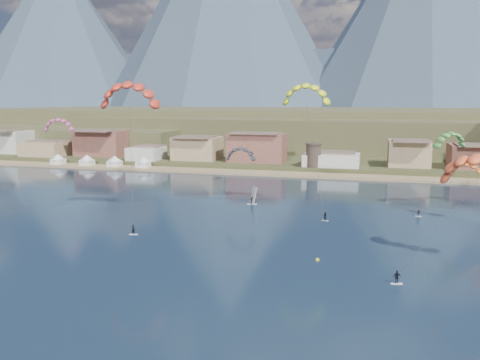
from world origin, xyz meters
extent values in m
plane|color=black|center=(0.00, 0.00, 0.00)|extent=(2400.00, 2400.00, 0.00)
cube|color=tan|center=(0.00, 106.00, 0.25)|extent=(2200.00, 12.00, 0.90)
cube|color=#4B4A29|center=(0.00, 560.00, 0.00)|extent=(2200.00, 900.00, 4.00)
cube|color=brown|center=(-200.00, 200.00, 7.00)|extent=(280.00, 130.00, 10.00)
cube|color=brown|center=(40.00, 220.00, 9.50)|extent=(320.00, 150.00, 15.00)
cube|color=brown|center=(-40.00, 260.00, 11.00)|extent=(380.00, 170.00, 18.00)
cone|color=#304151|center=(-560.00, 780.00, 152.00)|extent=(400.00, 400.00, 300.00)
cone|color=#304151|center=(-240.00, 820.00, 202.00)|extent=(460.00, 460.00, 400.00)
cone|color=#304151|center=(100.00, 840.00, 182.00)|extent=(440.00, 440.00, 360.00)
cube|color=#304151|center=(0.00, 900.00, 57.00)|extent=(2000.00, 200.00, 110.00)
cylinder|color=#47382D|center=(5.00, 114.00, 6.00)|extent=(5.20, 5.20, 8.00)
cylinder|color=#47382D|center=(5.00, 114.00, 10.30)|extent=(5.82, 5.82, 0.60)
cube|color=white|center=(-95.00, 106.00, 1.70)|extent=(4.50, 4.50, 2.00)
pyramid|color=white|center=(-95.00, 106.00, 4.70)|extent=(6.40, 6.40, 2.00)
cube|color=white|center=(-82.00, 106.00, 1.70)|extent=(4.50, 4.50, 2.00)
pyramid|color=white|center=(-82.00, 106.00, 4.70)|extent=(6.40, 6.40, 2.00)
cube|color=white|center=(-70.00, 106.00, 1.70)|extent=(4.50, 4.50, 2.00)
pyramid|color=white|center=(-70.00, 106.00, 4.70)|extent=(6.40, 6.40, 2.00)
cube|color=white|center=(-58.00, 106.00, 1.70)|extent=(4.50, 4.50, 2.00)
pyramid|color=white|center=(-58.00, 106.00, 4.70)|extent=(6.40, 6.40, 2.00)
cube|color=silver|center=(-18.79, 22.27, 0.06)|extent=(1.72, 0.72, 0.11)
imported|color=black|center=(-18.79, 22.27, 1.07)|extent=(0.76, 0.55, 1.92)
cylinder|color=#262626|center=(-22.59, 29.71, 12.83)|extent=(0.05, 0.05, 28.61)
cube|color=silver|center=(16.03, 43.20, 0.05)|extent=(1.57, 0.98, 0.10)
imported|color=black|center=(16.03, 43.20, 0.97)|extent=(1.03, 0.92, 1.74)
cylinder|color=#262626|center=(12.93, 49.06, 13.02)|extent=(0.05, 0.05, 27.26)
cube|color=silver|center=(29.38, 8.60, 0.05)|extent=(1.71, 0.86, 0.11)
imported|color=black|center=(29.38, 8.60, 1.05)|extent=(1.18, 0.70, 1.89)
cylinder|color=#262626|center=(35.37, 15.42, 6.93)|extent=(0.05, 0.05, 21.47)
cube|color=silver|center=(35.91, 52.49, 0.04)|extent=(1.37, 0.66, 0.09)
imported|color=black|center=(35.91, 52.49, 0.85)|extent=(1.08, 0.76, 1.52)
cylinder|color=#262626|center=(39.28, 57.20, 7.93)|extent=(0.05, 0.05, 18.12)
cylinder|color=#262626|center=(-63.42, 59.56, 8.60)|extent=(0.04, 0.04, 18.43)
cylinder|color=#262626|center=(-7.61, 56.79, 5.33)|extent=(0.04, 0.04, 12.85)
cylinder|color=#262626|center=(45.07, 47.37, 4.83)|extent=(0.04, 0.04, 12.09)
cube|color=silver|center=(-3.25, 55.43, 0.06)|extent=(2.55, 0.82, 0.13)
imported|color=black|center=(-3.25, 55.43, 1.03)|extent=(0.91, 0.61, 1.81)
cube|color=white|center=(-2.83, 55.43, 2.33)|extent=(1.07, 2.77, 4.33)
sphere|color=#FCF31A|center=(17.39, 16.06, 0.11)|extent=(0.61, 0.61, 0.61)
camera|label=1|loc=(25.19, -60.86, 25.77)|focal=36.57mm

